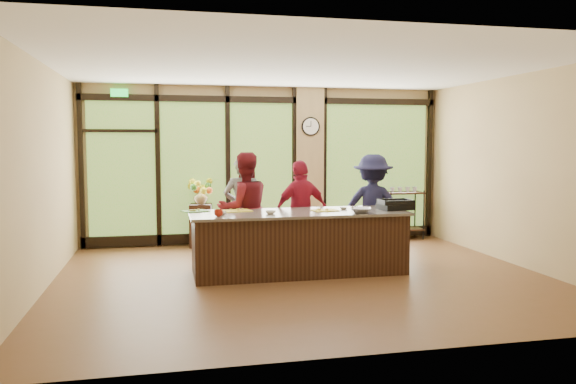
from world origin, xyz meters
name	(u,v)px	position (x,y,z in m)	size (l,w,h in m)	color
floor	(304,277)	(0.00, 0.00, 0.00)	(7.00, 7.00, 0.00)	brown
ceiling	(304,66)	(0.00, 0.00, 3.00)	(7.00, 7.00, 0.00)	white
back_wall	(266,165)	(0.00, 3.00, 1.50)	(7.00, 7.00, 0.00)	tan
left_wall	(40,177)	(-3.50, 0.00, 1.50)	(6.00, 6.00, 0.00)	tan
right_wall	(523,171)	(3.50, 0.00, 1.50)	(6.00, 6.00, 0.00)	tan
window_wall	(275,171)	(0.16, 2.95, 1.39)	(6.90, 0.12, 3.00)	tan
island_base	(299,244)	(0.00, 0.30, 0.44)	(3.10, 1.00, 0.88)	black
countertop	(299,213)	(0.00, 0.30, 0.90)	(3.20, 1.10, 0.04)	#70665C
wall_clock	(311,126)	(0.85, 2.87, 2.25)	(0.36, 0.04, 0.36)	black
cook_left	(243,210)	(-0.72, 1.08, 0.87)	(0.63, 0.41, 1.73)	slate
cook_midleft	(244,209)	(-0.71, 1.02, 0.89)	(0.87, 0.68, 1.79)	maroon
cook_midright	(301,211)	(0.22, 1.07, 0.83)	(0.97, 0.40, 1.65)	maroon
cook_right	(373,207)	(1.45, 1.06, 0.87)	(1.13, 0.65, 1.74)	#191937
roasting_pan	(395,207)	(1.50, 0.24, 0.96)	(0.47, 0.37, 0.08)	black
mixing_bowl	(361,210)	(0.84, -0.04, 0.96)	(0.31, 0.31, 0.08)	silver
cutting_board_left	(195,211)	(-1.50, 0.65, 0.93)	(0.36, 0.27, 0.01)	#468630
cutting_board_center	(237,211)	(-0.88, 0.56, 0.93)	(0.40, 0.30, 0.01)	yellow
cutting_board_right	(325,210)	(0.41, 0.33, 0.93)	(0.36, 0.27, 0.01)	yellow
prep_bowl_near	(221,213)	(-1.16, 0.21, 0.94)	(0.15, 0.15, 0.05)	silver
prep_bowl_mid	(271,212)	(-0.46, 0.14, 0.94)	(0.15, 0.15, 0.05)	silver
prep_bowl_far	(344,208)	(0.74, 0.45, 0.93)	(0.12, 0.12, 0.03)	silver
red_ramekin	(218,213)	(-1.21, 0.01, 0.97)	(0.12, 0.12, 0.10)	#A21E10
flower_stand	(201,225)	(-1.29, 2.75, 0.40)	(0.40, 0.40, 0.80)	black
flower_vase	(201,197)	(-1.29, 2.75, 0.94)	(0.27, 0.27, 0.28)	#937D50
bar_cart	(403,208)	(2.75, 2.75, 0.63)	(0.78, 0.46, 1.05)	black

